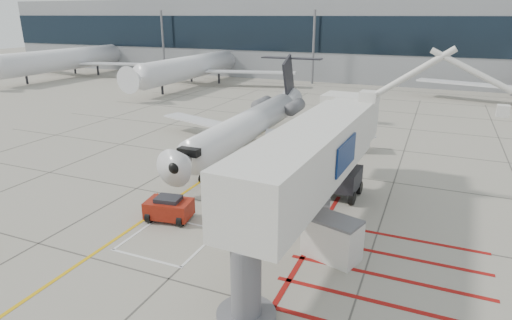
% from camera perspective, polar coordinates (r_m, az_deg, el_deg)
% --- Properties ---
extents(ground_plane, '(260.00, 260.00, 0.00)m').
position_cam_1_polar(ground_plane, '(23.12, -5.94, -10.34)').
color(ground_plane, '#9E9888').
rests_on(ground_plane, ground).
extents(regional_jet, '(21.77, 27.29, 7.09)m').
position_cam_1_polar(regional_jet, '(34.87, -2.40, 6.08)').
color(regional_jet, silver).
rests_on(regional_jet, ground_plane).
extents(jet_bridge, '(10.55, 20.61, 8.06)m').
position_cam_1_polar(jet_bridge, '(21.36, 7.10, -1.01)').
color(jet_bridge, silver).
rests_on(jet_bridge, ground_plane).
extents(pushback_tug, '(2.78, 1.98, 1.49)m').
position_cam_1_polar(pushback_tug, '(25.11, -11.54, -6.25)').
color(pushback_tug, maroon).
rests_on(pushback_tug, ground_plane).
extents(baggage_cart, '(2.08, 1.53, 1.19)m').
position_cam_1_polar(baggage_cart, '(24.95, 7.60, -6.57)').
color(baggage_cart, '#5B5B61').
rests_on(baggage_cart, ground_plane).
extents(ground_power_unit, '(2.94, 2.22, 2.07)m').
position_cam_1_polar(ground_power_unit, '(21.22, 10.10, -10.21)').
color(ground_power_unit, silver).
rests_on(ground_power_unit, ground_plane).
extents(cone_nose, '(0.34, 0.34, 0.48)m').
position_cam_1_polar(cone_nose, '(28.15, -12.97, -4.66)').
color(cone_nose, '#E3530B').
rests_on(cone_nose, ground_plane).
extents(cone_side, '(0.39, 0.39, 0.54)m').
position_cam_1_polar(cone_side, '(26.79, 5.49, -5.41)').
color(cone_side, '#FE5C0D').
rests_on(cone_side, ground_plane).
extents(terminal_building, '(180.00, 28.00, 14.00)m').
position_cam_1_polar(terminal_building, '(87.64, 23.84, 14.54)').
color(terminal_building, gray).
rests_on(terminal_building, ground_plane).
extents(terminal_glass_band, '(180.00, 0.10, 6.00)m').
position_cam_1_polar(terminal_glass_band, '(73.56, 23.87, 14.79)').
color(terminal_glass_band, black).
rests_on(terminal_glass_band, ground_plane).
extents(bg_aircraft_a, '(35.19, 39.10, 11.73)m').
position_cam_1_polar(bg_aircraft_a, '(90.59, -22.95, 14.02)').
color(bg_aircraft_a, silver).
rests_on(bg_aircraft_a, ground_plane).
extents(bg_aircraft_b, '(32.72, 36.36, 10.91)m').
position_cam_1_polar(bg_aircraft_b, '(74.01, -7.67, 14.20)').
color(bg_aircraft_b, silver).
rests_on(bg_aircraft_b, ground_plane).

